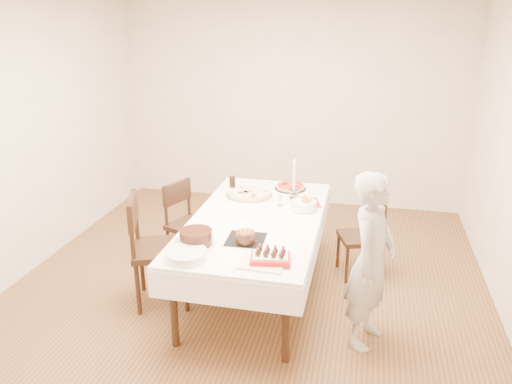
% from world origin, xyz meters
% --- Properties ---
extents(floor, '(5.00, 5.00, 0.00)m').
position_xyz_m(floor, '(0.00, 0.00, 0.00)').
color(floor, '#52311C').
rests_on(floor, ground).
extents(wall_back, '(4.50, 0.04, 2.70)m').
position_xyz_m(wall_back, '(0.00, 2.50, 1.35)').
color(wall_back, beige).
rests_on(wall_back, floor).
extents(wall_front, '(4.50, 0.04, 2.70)m').
position_xyz_m(wall_front, '(0.00, -2.50, 1.35)').
color(wall_front, beige).
rests_on(wall_front, floor).
extents(wall_left, '(0.04, 5.00, 2.70)m').
position_xyz_m(wall_left, '(-2.25, 0.00, 1.35)').
color(wall_left, beige).
rests_on(wall_left, floor).
extents(dining_table, '(1.70, 2.37, 0.75)m').
position_xyz_m(dining_table, '(0.09, 0.02, 0.38)').
color(dining_table, white).
rests_on(dining_table, floor).
extents(chair_right_savory, '(0.52, 0.52, 0.80)m').
position_xyz_m(chair_right_savory, '(1.01, 0.56, 0.40)').
color(chair_right_savory, black).
rests_on(chair_right_savory, floor).
extents(chair_left_savory, '(0.59, 0.59, 0.88)m').
position_xyz_m(chair_left_savory, '(-0.67, 0.38, 0.44)').
color(chair_left_savory, black).
rests_on(chair_left_savory, floor).
extents(chair_left_dessert, '(0.68, 0.68, 1.03)m').
position_xyz_m(chair_left_dessert, '(-0.70, -0.32, 0.52)').
color(chair_left_dessert, black).
rests_on(chair_left_dessert, floor).
extents(person, '(0.49, 0.60, 1.42)m').
position_xyz_m(person, '(1.11, -0.51, 0.71)').
color(person, '#ADA8A3').
rests_on(person, floor).
extents(pizza_white, '(0.61, 0.61, 0.04)m').
position_xyz_m(pizza_white, '(-0.11, 0.56, 0.77)').
color(pizza_white, beige).
rests_on(pizza_white, dining_table).
extents(pizza_pepperoni, '(0.37, 0.37, 0.04)m').
position_xyz_m(pizza_pepperoni, '(0.26, 0.86, 0.77)').
color(pizza_pepperoni, red).
rests_on(pizza_pepperoni, dining_table).
extents(red_placemat, '(0.34, 0.34, 0.01)m').
position_xyz_m(red_placemat, '(0.47, 0.49, 0.75)').
color(red_placemat, '#B21E1E').
rests_on(red_placemat, dining_table).
extents(pasta_bowl, '(0.30, 0.30, 0.08)m').
position_xyz_m(pasta_bowl, '(0.48, 0.32, 0.80)').
color(pasta_bowl, white).
rests_on(pasta_bowl, dining_table).
extents(taper_candle, '(0.10, 0.10, 0.41)m').
position_xyz_m(taper_candle, '(0.33, 0.63, 0.95)').
color(taper_candle, white).
rests_on(taper_candle, dining_table).
extents(shaker_pair, '(0.10, 0.10, 0.10)m').
position_xyz_m(shaker_pair, '(0.24, 0.35, 0.80)').
color(shaker_pair, white).
rests_on(shaker_pair, dining_table).
extents(cola_glass, '(0.08, 0.08, 0.12)m').
position_xyz_m(cola_glass, '(-0.34, 0.78, 0.81)').
color(cola_glass, black).
rests_on(cola_glass, dining_table).
extents(layer_cake, '(0.35, 0.35, 0.13)m').
position_xyz_m(layer_cake, '(-0.25, -0.63, 0.81)').
color(layer_cake, black).
rests_on(layer_cake, dining_table).
extents(cake_board, '(0.32, 0.32, 0.01)m').
position_xyz_m(cake_board, '(0.11, -0.44, 0.75)').
color(cake_board, black).
rests_on(cake_board, dining_table).
extents(birthday_cake, '(0.19, 0.19, 0.15)m').
position_xyz_m(birthday_cake, '(0.12, -0.50, 0.84)').
color(birthday_cake, '#32180D').
rests_on(birthday_cake, dining_table).
extents(strawberry_box, '(0.32, 0.24, 0.07)m').
position_xyz_m(strawberry_box, '(0.38, -0.78, 0.79)').
color(strawberry_box, '#B61714').
rests_on(strawberry_box, dining_table).
extents(box_lid, '(0.35, 0.24, 0.03)m').
position_xyz_m(box_lid, '(0.32, -0.83, 0.75)').
color(box_lid, beige).
rests_on(box_lid, dining_table).
extents(plate_stack, '(0.40, 0.40, 0.06)m').
position_xyz_m(plate_stack, '(-0.25, -0.86, 0.78)').
color(plate_stack, white).
rests_on(plate_stack, dining_table).
extents(china_plate, '(0.33, 0.33, 0.01)m').
position_xyz_m(china_plate, '(-0.29, -0.58, 0.76)').
color(china_plate, white).
rests_on(china_plate, dining_table).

